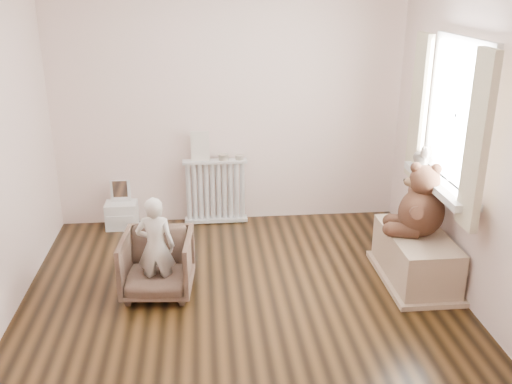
{
  "coord_description": "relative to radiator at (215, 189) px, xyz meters",
  "views": [
    {
      "loc": [
        -0.28,
        -3.99,
        2.47
      ],
      "look_at": [
        0.15,
        0.45,
        0.8
      ],
      "focal_mm": 40.0,
      "sensor_mm": 36.0,
      "label": 1
    }
  ],
  "objects": [
    {
      "name": "toy_bench",
      "position": [
        1.68,
        -1.41,
        -0.19
      ],
      "size": [
        0.49,
        0.92,
        0.43
      ],
      "primitive_type": "cube",
      "color": "tan",
      "rests_on": "floor"
    },
    {
      "name": "tin_b",
      "position": [
        0.26,
        0.0,
        0.34
      ],
      "size": [
        0.08,
        0.08,
        0.05
      ],
      "primitive_type": "cylinder",
      "color": "#A59E8C",
      "rests_on": "radiator"
    },
    {
      "name": "floor",
      "position": [
        0.16,
        -1.68,
        -0.39
      ],
      "size": [
        3.6,
        3.6,
        0.01
      ],
      "primitive_type": "cube",
      "color": "black",
      "rests_on": "ground"
    },
    {
      "name": "curtain_right",
      "position": [
        1.81,
        -0.81,
        1.0
      ],
      "size": [
        0.06,
        0.26,
        1.3
      ],
      "primitive_type": "cube",
      "color": "beige",
      "rests_on": "right_wall"
    },
    {
      "name": "radiator",
      "position": [
        0.0,
        0.0,
        0.0
      ],
      "size": [
        0.67,
        0.13,
        0.7
      ],
      "primitive_type": "cube",
      "color": "silver",
      "rests_on": "floor"
    },
    {
      "name": "plush_cat",
      "position": [
        1.82,
        -0.98,
        0.61
      ],
      "size": [
        0.23,
        0.28,
        0.21
      ],
      "primitive_type": null,
      "rotation": [
        0.0,
        0.0,
        0.38
      ],
      "color": "#6A6058",
      "rests_on": "window_sill"
    },
    {
      "name": "window",
      "position": [
        1.92,
        -1.38,
        1.06
      ],
      "size": [
        0.03,
        0.9,
        1.1
      ],
      "primitive_type": "cube",
      "color": "white",
      "rests_on": "right_wall"
    },
    {
      "name": "armchair",
      "position": [
        -0.52,
        -1.42,
        -0.13
      ],
      "size": [
        0.61,
        0.62,
        0.53
      ],
      "primitive_type": "imported",
      "rotation": [
        0.0,
        0.0,
        -0.08
      ],
      "color": "brown",
      "rests_on": "floor"
    },
    {
      "name": "child",
      "position": [
        -0.52,
        -1.47,
        0.06
      ],
      "size": [
        0.33,
        0.23,
        0.85
      ],
      "primitive_type": "imported",
      "rotation": [
        0.0,
        0.0,
        3.06
      ],
      "color": "beige",
      "rests_on": "armchair"
    },
    {
      "name": "front_wall",
      "position": [
        0.16,
        -3.48,
        0.91
      ],
      "size": [
        3.6,
        0.02,
        2.6
      ],
      "primitive_type": "cube",
      "color": "white",
      "rests_on": "ground"
    },
    {
      "name": "toy_vanity",
      "position": [
        -0.99,
        -0.03,
        -0.11
      ],
      "size": [
        0.32,
        0.23,
        0.51
      ],
      "primitive_type": "cube",
      "color": "silver",
      "rests_on": "floor"
    },
    {
      "name": "paper_doll",
      "position": [
        -0.15,
        0.0,
        0.47
      ],
      "size": [
        0.19,
        0.02,
        0.31
      ],
      "primitive_type": "cube",
      "color": "beige",
      "rests_on": "radiator"
    },
    {
      "name": "window_sill",
      "position": [
        1.83,
        -1.38,
        0.48
      ],
      "size": [
        0.22,
        1.1,
        0.06
      ],
      "primitive_type": "cube",
      "color": "silver",
      "rests_on": "right_wall"
    },
    {
      "name": "tin_a",
      "position": [
        0.09,
        0.0,
        0.35
      ],
      "size": [
        0.1,
        0.1,
        0.06
      ],
      "primitive_type": "cylinder",
      "color": "#A59E8C",
      "rests_on": "radiator"
    },
    {
      "name": "curtain_left",
      "position": [
        1.81,
        -1.95,
        1.0
      ],
      "size": [
        0.06,
        0.26,
        1.3
      ],
      "primitive_type": "cube",
      "color": "beige",
      "rests_on": "right_wall"
    },
    {
      "name": "right_wall",
      "position": [
        1.96,
        -1.68,
        0.91
      ],
      "size": [
        0.02,
        3.6,
        2.6
      ],
      "primitive_type": "cube",
      "color": "white",
      "rests_on": "ground"
    },
    {
      "name": "back_wall",
      "position": [
        0.16,
        0.12,
        0.91
      ],
      "size": [
        3.6,
        0.02,
        2.6
      ],
      "primitive_type": "cube",
      "color": "white",
      "rests_on": "ground"
    },
    {
      "name": "teddy_bear",
      "position": [
        1.69,
        -1.4,
        0.28
      ],
      "size": [
        0.6,
        0.53,
        0.62
      ],
      "primitive_type": null,
      "rotation": [
        0.0,
        0.0,
        -0.31
      ],
      "color": "#3B2115",
      "rests_on": "toy_bench"
    }
  ]
}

